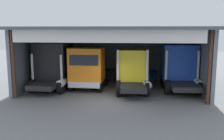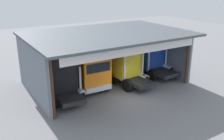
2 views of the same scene
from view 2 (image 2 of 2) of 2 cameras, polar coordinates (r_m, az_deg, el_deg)
name	(u,v)px [view 2 (image 2 of 2)]	position (r m, az deg, el deg)	size (l,w,h in m)	color
ground_plane	(131,99)	(21.47, 4.16, -6.39)	(80.00, 80.00, 0.00)	slate
workshop_shed	(101,46)	(24.21, -2.36, 5.30)	(14.07, 9.80, 4.92)	slate
truck_black_center_right_bay	(61,76)	(21.21, -11.13, -1.25)	(2.74, 4.55, 3.72)	black
truck_orange_yard_outside	(91,71)	(22.45, -4.70, -0.33)	(2.70, 4.51, 3.36)	orange
truck_yellow_center_left_bay	(127,67)	(23.86, 3.28, 0.75)	(2.70, 4.64, 3.31)	yellow
truck_blue_left_bay	(151,57)	(26.73, 8.61, 2.92)	(2.86, 4.80, 3.57)	#1E47B7
oil_drum	(116,63)	(29.17, 0.90, 1.54)	(0.58, 0.58, 0.86)	#194CB2
tool_cart	(85,69)	(26.97, -6.07, 0.11)	(0.90, 0.60, 1.00)	black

